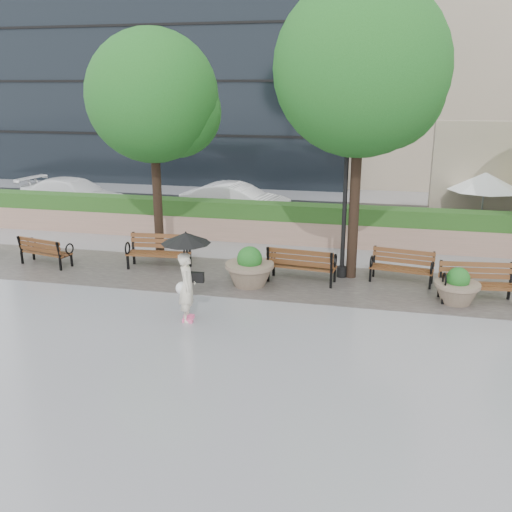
% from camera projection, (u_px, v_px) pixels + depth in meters
% --- Properties ---
extents(ground, '(100.00, 100.00, 0.00)m').
position_uv_depth(ground, '(248.00, 322.00, 13.05)').
color(ground, gray).
rests_on(ground, ground).
extents(cobble_strip, '(28.00, 3.20, 0.01)m').
position_uv_depth(cobble_strip, '(273.00, 280.00, 15.85)').
color(cobble_strip, '#383330').
rests_on(cobble_strip, ground).
extents(hedge_wall, '(24.00, 0.80, 1.35)m').
position_uv_depth(hedge_wall, '(296.00, 224.00, 19.40)').
color(hedge_wall, '#A47C6A').
rests_on(hedge_wall, ground).
extents(asphalt_street, '(40.00, 7.00, 0.00)m').
position_uv_depth(asphalt_street, '(311.00, 217.00, 23.33)').
color(asphalt_street, black).
rests_on(asphalt_street, ground).
extents(bench_0, '(1.72, 1.00, 0.87)m').
position_uv_depth(bench_0, '(46.00, 257.00, 17.07)').
color(bench_0, '#5A2E1A').
rests_on(bench_0, ground).
extents(bench_1, '(1.89, 0.87, 0.99)m').
position_uv_depth(bench_1, '(159.00, 259.00, 16.80)').
color(bench_1, '#5A2E1A').
rests_on(bench_1, ground).
extents(bench_2, '(1.91, 0.92, 0.99)m').
position_uv_depth(bench_2, '(301.00, 272.00, 15.60)').
color(bench_2, '#5A2E1A').
rests_on(bench_2, ground).
extents(bench_3, '(1.75, 0.93, 0.90)m').
position_uv_depth(bench_3, '(401.00, 274.00, 15.54)').
color(bench_3, '#5A2E1A').
rests_on(bench_3, ground).
extents(bench_4, '(1.87, 0.92, 0.97)m').
position_uv_depth(bench_4, '(477.00, 291.00, 14.16)').
color(bench_4, '#5A2E1A').
rests_on(bench_4, ground).
extents(planter_left, '(1.31, 1.31, 1.10)m').
position_uv_depth(planter_left, '(250.00, 271.00, 15.28)').
color(planter_left, '#7F6B56').
rests_on(planter_left, ground).
extents(planter_right, '(1.10, 1.10, 0.92)m').
position_uv_depth(planter_right, '(457.00, 289.00, 14.07)').
color(planter_right, '#7F6B56').
rests_on(planter_right, ground).
extents(lamppost, '(0.28, 0.28, 4.31)m').
position_uv_depth(lamppost, '(344.00, 211.00, 15.56)').
color(lamppost, black).
rests_on(lamppost, ground).
extents(tree_0, '(3.91, 3.90, 6.83)m').
position_uv_depth(tree_0, '(158.00, 101.00, 16.83)').
color(tree_0, black).
rests_on(tree_0, ground).
extents(tree_1, '(4.51, 4.51, 7.87)m').
position_uv_depth(tree_1, '(367.00, 74.00, 14.55)').
color(tree_1, black).
rests_on(tree_1, ground).
extents(patio_umb_white, '(2.50, 2.50, 2.30)m').
position_uv_depth(patio_umb_white, '(485.00, 182.00, 19.68)').
color(patio_umb_white, black).
rests_on(patio_umb_white, ground).
extents(car_left, '(5.21, 2.79, 1.44)m').
position_uv_depth(car_left, '(75.00, 196.00, 24.03)').
color(car_left, white).
rests_on(car_left, ground).
extents(car_right, '(4.51, 1.91, 1.45)m').
position_uv_depth(car_right, '(237.00, 202.00, 22.83)').
color(car_right, white).
rests_on(car_right, ground).
extents(pedestrian, '(1.12, 1.12, 2.06)m').
position_uv_depth(pedestrian, '(187.00, 268.00, 12.82)').
color(pedestrian, '#ECE2C7').
rests_on(pedestrian, ground).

